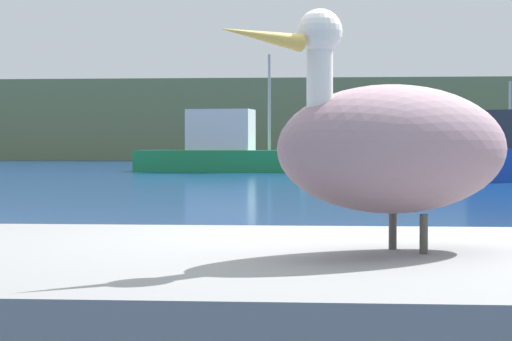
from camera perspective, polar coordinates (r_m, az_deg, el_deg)
The scene contains 3 objects.
hillside_backdrop at distance 75.62m, azimuth 4.58°, elevation 3.08°, with size 140.00×11.78×6.33m, color #6B7A51.
pelican at distance 3.35m, azimuth 8.67°, elevation 1.50°, with size 1.17×0.99×0.85m.
fishing_boat_green at distance 40.01m, azimuth -2.24°, elevation 1.32°, with size 7.54×2.87×5.08m.
Camera 1 is at (-0.35, -4.05, 1.14)m, focal length 64.27 mm.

